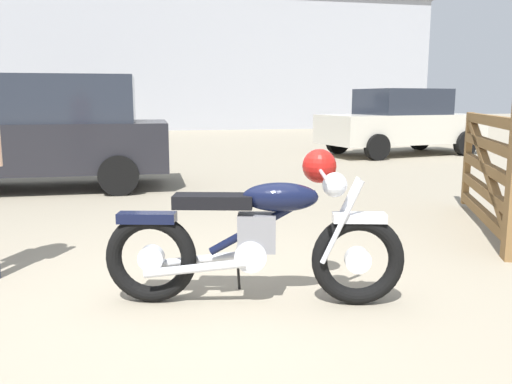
# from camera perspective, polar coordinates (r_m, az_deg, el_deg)

# --- Properties ---
(ground_plane) EXTENTS (80.00, 80.00, 0.00)m
(ground_plane) POSITION_cam_1_polar(r_m,az_deg,el_deg) (3.86, -5.18, -11.71)
(ground_plane) COLOR gray
(vintage_motorcycle) EXTENTS (2.01, 0.83, 1.07)m
(vintage_motorcycle) POSITION_cam_1_polar(r_m,az_deg,el_deg) (3.72, 0.62, -4.52)
(vintage_motorcycle) COLOR black
(vintage_motorcycle) RESTS_ON ground_plane
(timber_gate) EXTENTS (1.31, 2.30, 1.60)m
(timber_gate) POSITION_cam_1_polar(r_m,az_deg,el_deg) (6.08, 24.07, 2.28)
(timber_gate) COLOR brown
(timber_gate) RESTS_ON ground_plane
(blue_hatchback_right) EXTENTS (4.37, 2.30, 1.67)m
(blue_hatchback_right) POSITION_cam_1_polar(r_m,az_deg,el_deg) (14.29, 15.24, 7.22)
(blue_hatchback_right) COLOR black
(blue_hatchback_right) RESTS_ON ground_plane
(dark_sedan_left) EXTENTS (4.03, 2.09, 1.78)m
(dark_sedan_left) POSITION_cam_1_polar(r_m,az_deg,el_deg) (9.07, -21.45, 6.05)
(dark_sedan_left) COLOR black
(dark_sedan_left) RESTS_ON ground_plane
(red_hatchback_near) EXTENTS (4.22, 1.97, 1.67)m
(red_hatchback_near) POSITION_cam_1_polar(r_m,az_deg,el_deg) (18.84, -21.45, 7.45)
(red_hatchback_near) COLOR black
(red_hatchback_near) RESTS_ON ground_plane
(industrial_building) EXTENTS (24.72, 15.57, 14.38)m
(industrial_building) POSITION_cam_1_polar(r_m,az_deg,el_deg) (31.68, -8.06, 13.34)
(industrial_building) COLOR #9EA0A8
(industrial_building) RESTS_ON ground_plane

